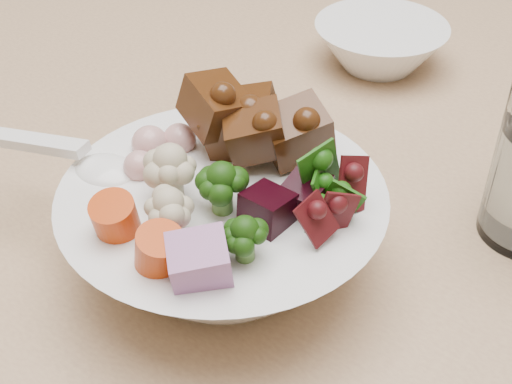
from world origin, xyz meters
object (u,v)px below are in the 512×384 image
(dining_table, at_px, (508,359))
(chair_far, at_px, (500,141))
(side_bowl, at_px, (380,45))
(food_bowl, at_px, (227,223))

(dining_table, distance_m, chair_far, 0.81)
(chair_far, relative_size, side_bowl, 5.63)
(dining_table, height_order, food_bowl, food_bowl)
(dining_table, bearing_deg, chair_far, 108.89)
(dining_table, height_order, chair_far, chair_far)
(chair_far, height_order, food_bowl, food_bowl)
(dining_table, height_order, side_bowl, side_bowl)
(chair_far, bearing_deg, side_bowl, -107.01)
(chair_far, height_order, side_bowl, side_bowl)
(chair_far, bearing_deg, dining_table, -85.07)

